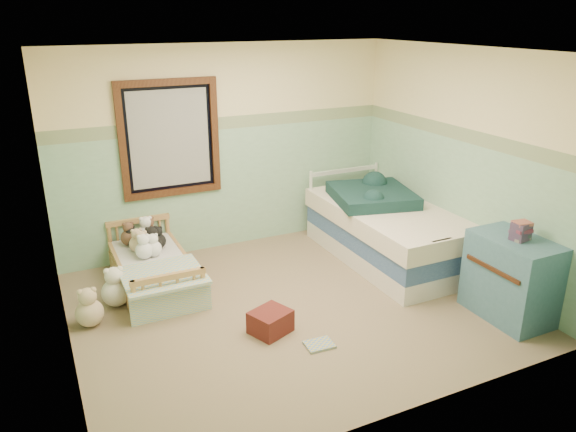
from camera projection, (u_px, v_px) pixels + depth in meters
name	position (u px, v px, depth m)	size (l,w,h in m)	color
floor	(291.00, 306.00, 5.64)	(4.20, 3.60, 0.02)	#826D55
ceiling	(292.00, 50.00, 4.77)	(4.20, 3.60, 0.02)	silver
wall_back	(227.00, 149.00, 6.73)	(4.20, 0.04, 2.50)	beige
wall_front	(409.00, 262.00, 3.68)	(4.20, 0.04, 2.50)	beige
wall_left	(52.00, 223.00, 4.36)	(0.04, 3.60, 2.50)	beige
wall_right	(463.00, 164.00, 6.06)	(0.04, 3.60, 2.50)	beige
wainscot_mint	(229.00, 189.00, 6.89)	(4.20, 0.01, 1.50)	#81AF8D
border_strip	(226.00, 123.00, 6.60)	(4.20, 0.01, 0.15)	#395E3F
window_frame	(170.00, 139.00, 6.34)	(1.16, 0.06, 1.36)	black
window_blinds	(170.00, 139.00, 6.35)	(0.92, 0.01, 1.12)	#B7B7B4
toddler_bed_frame	(155.00, 277.00, 6.03)	(0.74, 1.48, 0.19)	#AC7A44
toddler_mattress	(153.00, 264.00, 5.97)	(0.68, 1.42, 0.12)	silver
patchwork_quilt	(163.00, 275.00, 5.56)	(0.80, 0.74, 0.03)	#7EB7D5
plush_bed_brown	(129.00, 238.00, 6.28)	(0.19, 0.19, 0.19)	brown
plush_bed_white	(147.00, 234.00, 6.36)	(0.22, 0.22, 0.22)	white
plush_bed_tan	(138.00, 244.00, 6.12)	(0.19, 0.19, 0.19)	beige
plush_bed_dark	(158.00, 241.00, 6.21)	(0.17, 0.17, 0.17)	black
plush_floor_cream	(116.00, 293.00, 5.60)	(0.29, 0.29, 0.29)	white
plush_floor_tan	(90.00, 313.00, 5.24)	(0.27, 0.27, 0.27)	beige
twin_bed_frame	(387.00, 250.00, 6.68)	(1.07, 2.13, 0.22)	white
twin_boxspring	(388.00, 233.00, 6.61)	(1.07, 2.13, 0.22)	navy
twin_mattress	(389.00, 216.00, 6.53)	(1.11, 2.18, 0.22)	silver
teal_blanket	(372.00, 195.00, 6.70)	(0.91, 0.96, 0.14)	#102C2D
dresser	(511.00, 278.00, 5.32)	(0.51, 0.82, 0.82)	slate
book_stack	(521.00, 231.00, 5.12)	(0.17, 0.13, 0.17)	#51282E
red_pillow	(270.00, 322.00, 5.14)	(0.34, 0.30, 0.22)	#9E2E24
floor_book	(319.00, 345.00, 4.95)	(0.25, 0.20, 0.02)	gold
extra_plush_0	(153.00, 243.00, 6.11)	(0.20, 0.20, 0.20)	black
extra_plush_1	(154.00, 249.00, 6.01)	(0.18, 0.18, 0.18)	white
extra_plush_2	(144.00, 250.00, 5.95)	(0.19, 0.19, 0.19)	white
extra_plush_3	(149.00, 233.00, 6.38)	(0.21, 0.21, 0.21)	brown
extra_plush_4	(142.00, 247.00, 6.04)	(0.19, 0.19, 0.19)	beige
extra_plush_5	(131.00, 239.00, 6.28)	(0.16, 0.16, 0.16)	black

